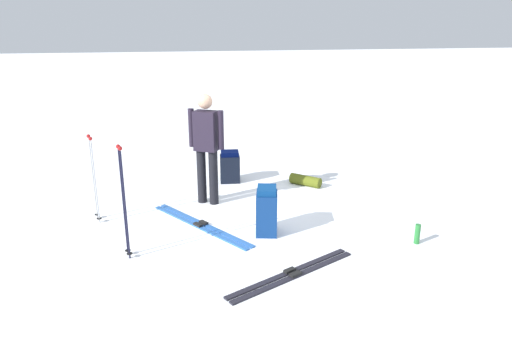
% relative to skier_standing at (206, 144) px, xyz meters
% --- Properties ---
extents(ground_plane, '(80.00, 80.00, 0.00)m').
position_rel_skier_standing_xyz_m(ground_plane, '(0.60, 0.64, -0.95)').
color(ground_plane, white).
extents(skier_standing, '(0.36, 0.50, 1.70)m').
position_rel_skier_standing_xyz_m(skier_standing, '(0.00, 0.00, 0.00)').
color(skier_standing, black).
rests_on(skier_standing, ground_plane).
extents(ski_pair_near, '(0.92, 1.64, 0.05)m').
position_rel_skier_standing_xyz_m(ski_pair_near, '(2.37, 0.71, -0.94)').
color(ski_pair_near, black).
rests_on(ski_pair_near, ground_plane).
extents(ski_pair_far, '(1.73, 1.24, 0.05)m').
position_rel_skier_standing_xyz_m(ski_pair_far, '(0.85, -0.19, -0.94)').
color(ski_pair_far, '#2A5DAB').
rests_on(ski_pair_far, ground_plane).
extents(backpack_large_dark, '(0.40, 0.35, 0.65)m').
position_rel_skier_standing_xyz_m(backpack_large_dark, '(1.25, 0.66, -0.64)').
color(backpack_large_dark, navy).
rests_on(backpack_large_dark, ground_plane).
extents(backpack_bright, '(0.31, 0.37, 0.56)m').
position_rel_skier_standing_xyz_m(backpack_bright, '(-0.93, 0.48, -0.68)').
color(backpack_bright, black).
rests_on(backpack_bright, ground_plane).
extents(ski_poles_planted_near, '(0.22, 0.12, 1.24)m').
position_rel_skier_standing_xyz_m(ski_poles_planted_near, '(0.38, -1.61, -0.26)').
color(ski_poles_planted_near, '#B5B7BA').
rests_on(ski_poles_planted_near, ground_plane).
extents(ski_poles_planted_far, '(0.16, 0.10, 1.39)m').
position_rel_skier_standing_xyz_m(ski_poles_planted_far, '(1.56, -1.12, -0.19)').
color(ski_poles_planted_far, black).
rests_on(ski_poles_planted_far, ground_plane).
extents(sleeping_mat_rolled, '(0.51, 0.52, 0.18)m').
position_rel_skier_standing_xyz_m(sleeping_mat_rolled, '(-0.47, 1.73, -0.86)').
color(sleeping_mat_rolled, '#515A17').
rests_on(sleeping_mat_rolled, ground_plane).
extents(thermos_bottle, '(0.07, 0.07, 0.26)m').
position_rel_skier_standing_xyz_m(thermos_bottle, '(1.93, 2.47, -0.82)').
color(thermos_bottle, '#257430').
rests_on(thermos_bottle, ground_plane).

